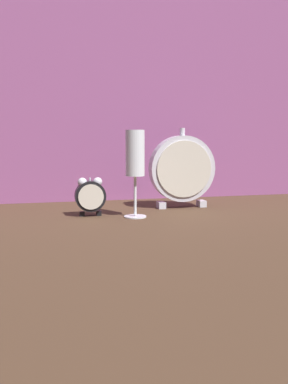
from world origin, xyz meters
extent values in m
plane|color=#422D1E|center=(0.00, 0.00, 0.00)|extent=(4.00, 4.00, 0.00)
cube|color=#8E4C7F|center=(0.00, 0.33, 0.33)|extent=(1.71, 0.01, 0.66)
cube|color=black|center=(-0.16, 0.07, 0.01)|extent=(0.01, 0.01, 0.01)
cube|color=black|center=(-0.12, 0.07, 0.01)|extent=(0.01, 0.01, 0.01)
cylinder|color=black|center=(-0.14, 0.07, 0.05)|extent=(0.08, 0.03, 0.08)
cylinder|color=beige|center=(-0.14, 0.05, 0.05)|extent=(0.06, 0.00, 0.06)
sphere|color=silver|center=(-0.16, 0.07, 0.09)|extent=(0.02, 0.02, 0.02)
sphere|color=silver|center=(-0.12, 0.07, 0.09)|extent=(0.02, 0.02, 0.02)
cylinder|color=silver|center=(-0.14, 0.07, 0.09)|extent=(0.00, 0.00, 0.01)
cube|color=silver|center=(0.06, 0.14, 0.01)|extent=(0.02, 0.03, 0.02)
cube|color=silver|center=(0.18, 0.14, 0.01)|extent=(0.02, 0.03, 0.02)
cylinder|color=silver|center=(0.12, 0.14, 0.11)|extent=(0.18, 0.04, 0.18)
cylinder|color=beige|center=(0.12, 0.12, 0.11)|extent=(0.16, 0.00, 0.16)
cylinder|color=silver|center=(0.12, 0.14, 0.21)|extent=(0.01, 0.01, 0.02)
cylinder|color=silver|center=(-0.04, 0.03, 0.00)|extent=(0.06, 0.06, 0.01)
cylinder|color=silver|center=(-0.04, 0.03, 0.05)|extent=(0.01, 0.01, 0.10)
cylinder|color=white|center=(-0.04, 0.03, 0.16)|extent=(0.05, 0.05, 0.11)
cylinder|color=#E5D17F|center=(-0.04, 0.03, 0.14)|extent=(0.04, 0.04, 0.07)
camera|label=1|loc=(-0.26, -0.99, 0.20)|focal=40.00mm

